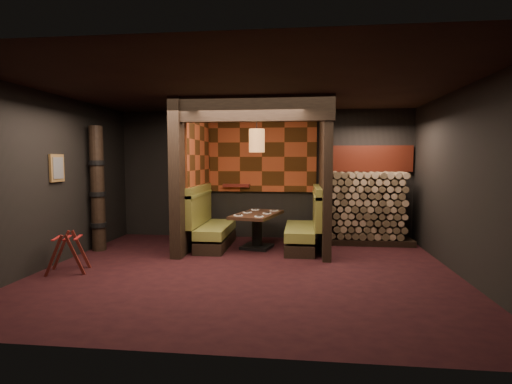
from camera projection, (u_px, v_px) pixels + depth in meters
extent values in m
cube|color=black|center=(247.00, 271.00, 6.33)|extent=(6.50, 5.50, 0.02)
cube|color=black|center=(246.00, 88.00, 6.10)|extent=(6.50, 5.50, 0.02)
cube|color=black|center=(263.00, 175.00, 8.95)|extent=(6.50, 0.02, 2.85)
cube|color=black|center=(203.00, 199.00, 3.48)|extent=(6.50, 0.02, 2.85)
cube|color=black|center=(51.00, 180.00, 6.59)|extent=(0.02, 5.50, 2.85)
cube|color=black|center=(466.00, 183.00, 5.85)|extent=(0.02, 5.50, 2.85)
cube|color=black|center=(191.00, 176.00, 8.00)|extent=(0.20, 2.20, 2.85)
cube|color=black|center=(325.00, 177.00, 7.75)|extent=(0.15, 2.10, 2.85)
cube|color=black|center=(251.00, 109.00, 6.81)|extent=(2.85, 0.18, 0.44)
cube|color=#8F371A|center=(262.00, 157.00, 8.87)|extent=(2.40, 0.06, 1.55)
cube|color=#8F371A|center=(199.00, 155.00, 8.13)|extent=(0.04, 1.85, 1.45)
cube|color=#5E1B15|center=(236.00, 186.00, 8.93)|extent=(0.60, 0.12, 0.07)
cube|color=black|center=(216.00, 241.00, 8.06)|extent=(0.55, 1.60, 0.22)
cube|color=olive|center=(216.00, 229.00, 8.04)|extent=(0.55, 1.60, 0.18)
cube|color=olive|center=(199.00, 210.00, 8.04)|extent=(0.12, 1.60, 0.78)
cube|color=olive|center=(199.00, 193.00, 8.01)|extent=(0.15, 1.60, 0.06)
cube|color=black|center=(300.00, 243.00, 7.87)|extent=(0.55, 1.60, 0.22)
cube|color=olive|center=(300.00, 231.00, 7.84)|extent=(0.55, 1.60, 0.18)
cube|color=olive|center=(317.00, 212.00, 7.77)|extent=(0.12, 1.60, 0.78)
cube|color=olive|center=(317.00, 194.00, 7.75)|extent=(0.15, 1.60, 0.06)
cube|color=black|center=(257.00, 247.00, 7.94)|extent=(0.67, 0.67, 0.06)
cylinder|color=black|center=(257.00, 232.00, 7.92)|extent=(0.20, 0.20, 0.64)
cube|color=#381F14|center=(257.00, 215.00, 7.89)|extent=(1.02, 1.46, 0.06)
cylinder|color=white|center=(238.00, 215.00, 7.53)|extent=(0.18, 0.18, 0.01)
cube|color=black|center=(238.00, 215.00, 7.53)|extent=(0.09, 0.12, 0.02)
cylinder|color=white|center=(259.00, 216.00, 7.39)|extent=(0.18, 0.18, 0.01)
cube|color=black|center=(259.00, 216.00, 7.39)|extent=(0.09, 0.12, 0.02)
cylinder|color=white|center=(247.00, 212.00, 7.96)|extent=(0.18, 0.18, 0.01)
cube|color=black|center=(247.00, 212.00, 7.96)|extent=(0.09, 0.12, 0.02)
cylinder|color=white|center=(267.00, 213.00, 7.81)|extent=(0.18, 0.18, 0.01)
cube|color=black|center=(267.00, 213.00, 7.81)|extent=(0.09, 0.12, 0.02)
cylinder|color=white|center=(255.00, 210.00, 8.39)|extent=(0.18, 0.18, 0.01)
cube|color=black|center=(255.00, 209.00, 8.38)|extent=(0.09, 0.12, 0.02)
cylinder|color=white|center=(274.00, 211.00, 8.24)|extent=(0.18, 0.18, 0.01)
cube|color=black|center=(274.00, 210.00, 8.24)|extent=(0.09, 0.12, 0.02)
cylinder|color=#945F30|center=(257.00, 141.00, 7.72)|extent=(0.31, 0.31, 0.45)
sphere|color=#FFC672|center=(257.00, 141.00, 7.72)|extent=(0.18, 0.18, 0.18)
cylinder|color=black|center=(257.00, 116.00, 7.68)|extent=(0.02, 0.02, 0.50)
cube|color=brown|center=(57.00, 168.00, 6.67)|extent=(0.04, 0.36, 0.46)
cube|color=#3F3F3F|center=(58.00, 168.00, 6.66)|extent=(0.01, 0.27, 0.36)
cube|color=#4C1611|center=(53.00, 257.00, 6.03)|extent=(0.30, 0.13, 0.67)
cube|color=#4C1611|center=(75.00, 256.00, 6.08)|extent=(0.30, 0.13, 0.67)
cube|color=#4C1611|center=(61.00, 251.00, 6.41)|extent=(0.30, 0.13, 0.67)
cube|color=#4C1611|center=(82.00, 250.00, 6.47)|extent=(0.30, 0.13, 0.67)
cube|color=maroon|center=(56.00, 238.00, 6.20)|extent=(0.17, 0.41, 0.01)
cube|color=maroon|center=(67.00, 238.00, 6.23)|extent=(0.17, 0.41, 0.01)
cube|color=maroon|center=(78.00, 237.00, 6.26)|extent=(0.17, 0.41, 0.01)
cylinder|color=black|center=(98.00, 189.00, 7.67)|extent=(0.26, 0.26, 2.40)
cylinder|color=black|center=(99.00, 225.00, 7.73)|extent=(0.31, 0.31, 0.09)
cylinder|color=black|center=(98.00, 194.00, 7.68)|extent=(0.31, 0.31, 0.09)
cylinder|color=black|center=(97.00, 163.00, 7.63)|extent=(0.31, 0.31, 0.09)
cube|color=black|center=(369.00, 240.00, 8.40)|extent=(1.73, 0.70, 0.12)
cube|color=brown|center=(370.00, 205.00, 8.33)|extent=(1.73, 0.70, 1.38)
cube|color=maroon|center=(369.00, 159.00, 8.58)|extent=(1.83, 0.10, 0.56)
cube|color=black|center=(328.00, 176.00, 8.00)|extent=(0.08, 0.08, 2.85)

